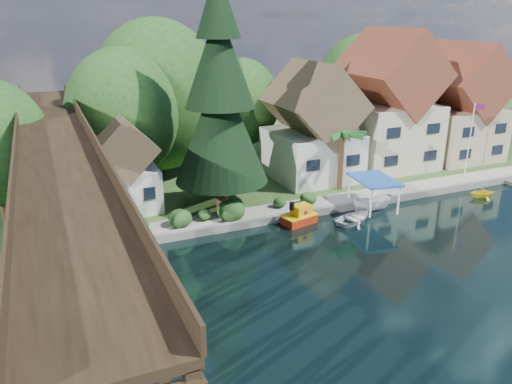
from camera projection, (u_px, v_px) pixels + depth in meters
ground at (337, 265)px, 32.71m from camera, size 140.00×140.00×0.00m
bank at (190, 145)px, 61.98m from camera, size 140.00×52.00×0.50m
seawall at (326, 210)px, 41.02m from camera, size 60.00×0.40×0.62m
promenade at (339, 199)px, 42.82m from camera, size 50.00×2.60×0.06m
trestle_bridge at (63, 197)px, 29.35m from camera, size 4.12×44.18×9.30m
house_left at (312, 130)px, 47.43m from camera, size 7.64×8.64×11.02m
house_center at (387, 109)px, 50.83m from camera, size 8.65×9.18×13.89m
house_right at (457, 110)px, 54.00m from camera, size 8.15×8.64×12.45m
shed at (124, 170)px, 39.80m from camera, size 5.09×5.40×7.85m
bg_trees at (233, 103)px, 48.99m from camera, size 49.90×13.30×10.57m
shrubs at (223, 210)px, 38.56m from camera, size 15.76×2.47×1.70m
conifer at (220, 99)px, 38.37m from camera, size 7.49×7.49×18.44m
palm_tree at (342, 135)px, 43.77m from camera, size 4.89×4.89×5.71m
flagpole at (472, 132)px, 47.85m from camera, size 1.10×0.29×7.14m
tugboat at (300, 216)px, 39.04m from camera, size 3.02×2.09×2.00m
boat_white_a at (355, 217)px, 39.51m from camera, size 4.38×3.74×0.77m
boat_canopy at (373, 197)px, 41.41m from camera, size 3.68×4.75×2.82m
boat_yellow at (483, 191)px, 44.60m from camera, size 2.79×2.59×1.21m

